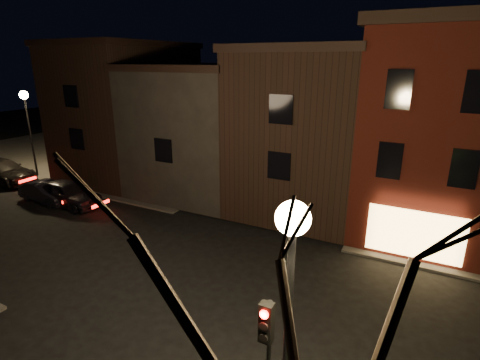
% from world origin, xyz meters
% --- Properties ---
extents(ground, '(120.00, 120.00, 0.00)m').
position_xyz_m(ground, '(0.00, 0.00, 0.00)').
color(ground, black).
rests_on(ground, ground).
extents(sidewalk_far_left, '(30.00, 30.00, 0.12)m').
position_xyz_m(sidewalk_far_left, '(-20.00, 20.00, 0.06)').
color(sidewalk_far_left, '#2D2B28').
rests_on(sidewalk_far_left, ground).
extents(corner_building, '(6.50, 8.50, 10.50)m').
position_xyz_m(corner_building, '(8.00, 9.47, 5.40)').
color(corner_building, '#4A130D').
rests_on(corner_building, ground).
extents(row_building_a, '(7.30, 10.30, 9.40)m').
position_xyz_m(row_building_a, '(1.50, 10.50, 4.83)').
color(row_building_a, black).
rests_on(row_building_a, ground).
extents(row_building_b, '(7.80, 10.30, 8.40)m').
position_xyz_m(row_building_b, '(-5.75, 10.50, 4.33)').
color(row_building_b, black).
rests_on(row_building_b, ground).
extents(row_building_c, '(7.30, 10.30, 9.90)m').
position_xyz_m(row_building_c, '(-13.00, 10.50, 5.08)').
color(row_building_c, black).
rests_on(row_building_c, ground).
extents(street_lamp_near, '(0.60, 0.60, 6.48)m').
position_xyz_m(street_lamp_near, '(6.20, -6.00, 5.18)').
color(street_lamp_near, black).
rests_on(street_lamp_near, sidewalk_near_right).
extents(street_lamp_far, '(0.60, 0.60, 6.48)m').
position_xyz_m(street_lamp_far, '(-19.00, 6.20, 5.18)').
color(street_lamp_far, black).
rests_on(street_lamp_far, sidewalk_far_left).
extents(traffic_signal, '(0.58, 0.38, 4.05)m').
position_xyz_m(traffic_signal, '(5.60, -5.51, 2.81)').
color(traffic_signal, black).
rests_on(traffic_signal, sidewalk_near_right).
extents(bare_tree_right, '(6.40, 6.40, 8.50)m').
position_xyz_m(bare_tree_right, '(7.50, -8.50, 6.15)').
color(bare_tree_right, black).
rests_on(bare_tree_right, sidewalk_near_right).
extents(parked_car_a, '(4.77, 1.94, 1.62)m').
position_xyz_m(parked_car_a, '(-11.69, 3.17, 0.81)').
color(parked_car_a, black).
rests_on(parked_car_a, ground).
extents(parked_car_b, '(4.11, 1.63, 1.33)m').
position_xyz_m(parked_car_b, '(-13.41, 2.92, 0.67)').
color(parked_car_b, black).
rests_on(parked_car_b, ground).
extents(parked_car_c, '(5.87, 2.50, 1.69)m').
position_xyz_m(parked_car_c, '(-20.08, 4.17, 0.84)').
color(parked_car_c, black).
rests_on(parked_car_c, ground).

